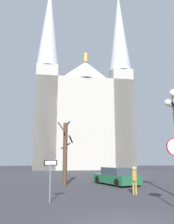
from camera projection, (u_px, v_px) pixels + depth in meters
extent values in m
cube|color=#ADA89E|center=(81.00, 127.00, 49.61)|extent=(20.09, 15.63, 17.34)
pyramid|color=#ADA89E|center=(86.00, 70.00, 45.82)|extent=(6.77, 2.59, 3.50)
cylinder|color=gold|center=(86.00, 58.00, 46.33)|extent=(0.70, 0.70, 1.80)
cube|color=#ADA89E|center=(46.00, 117.00, 43.89)|extent=(4.43, 4.43, 19.55)
cone|color=#B7BAC1|center=(49.00, 26.00, 47.54)|extent=(4.48, 4.48, 18.25)
cube|color=#ADA89E|center=(122.00, 119.00, 46.16)|extent=(4.43, 4.43, 19.55)
cone|color=#B7BAC1|center=(119.00, 32.00, 49.81)|extent=(4.48, 4.48, 18.25)
cylinder|color=red|center=(174.00, 147.00, 10.32)|extent=(0.79, 0.16, 0.79)
cylinder|color=slate|center=(50.00, 182.00, 11.65)|extent=(0.07, 0.07, 1.92)
cube|color=black|center=(51.00, 163.00, 11.83)|extent=(0.64, 0.32, 0.28)
cube|color=white|center=(51.00, 163.00, 11.82)|extent=(0.53, 0.25, 0.20)
sphere|color=white|center=(173.00, 93.00, 13.79)|extent=(0.43, 0.43, 0.43)
sphere|color=white|center=(171.00, 104.00, 14.03)|extent=(0.39, 0.39, 0.39)
cylinder|color=#2D3833|center=(172.00, 103.00, 13.85)|extent=(0.35, 0.05, 0.05)
sphere|color=white|center=(168.00, 103.00, 13.66)|extent=(0.39, 0.39, 0.39)
cylinder|color=#2D3833|center=(171.00, 103.00, 13.67)|extent=(0.05, 0.35, 0.05)
cylinder|color=#473323|center=(65.00, 153.00, 19.24)|extent=(0.37, 0.37, 5.07)
cylinder|color=#473323|center=(66.00, 146.00, 19.74)|extent=(0.84, 0.19, 0.58)
cylinder|color=#473323|center=(71.00, 139.00, 19.37)|extent=(0.39, 1.00, 0.61)
cylinder|color=#473323|center=(67.00, 125.00, 19.95)|extent=(0.64, 0.36, 0.75)
cylinder|color=#473323|center=(61.00, 127.00, 19.37)|extent=(0.71, 0.83, 0.96)
cube|color=#1E5B38|center=(116.00, 179.00, 19.22)|extent=(3.44, 4.74, 0.66)
cube|color=#333D47|center=(117.00, 171.00, 19.15)|extent=(2.51, 2.91, 0.59)
cylinder|color=black|center=(98.00, 180.00, 20.11)|extent=(0.45, 0.67, 0.64)
cylinder|color=black|center=(114.00, 179.00, 20.86)|extent=(0.45, 0.67, 0.64)
cylinder|color=black|center=(117.00, 183.00, 17.52)|extent=(0.45, 0.67, 0.64)
cylinder|color=black|center=(135.00, 182.00, 18.27)|extent=(0.45, 0.67, 0.64)
cylinder|color=olive|center=(136.00, 188.00, 14.01)|extent=(0.12, 0.12, 0.81)
cylinder|color=olive|center=(133.00, 188.00, 14.08)|extent=(0.12, 0.12, 0.81)
cylinder|color=olive|center=(134.00, 175.00, 14.18)|extent=(0.32, 0.32, 0.61)
sphere|color=tan|center=(134.00, 168.00, 14.26)|extent=(0.22, 0.22, 0.22)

